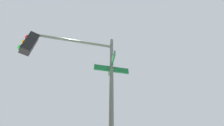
# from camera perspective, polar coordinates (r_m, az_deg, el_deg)

# --- Properties ---
(traffic_signal_near) EXTENTS (1.63, 3.18, 5.56)m
(traffic_signal_near) POSITION_cam_1_polar(r_m,az_deg,el_deg) (4.10, -17.21, -1.94)
(traffic_signal_near) COLOR #474C47
(traffic_signal_near) RESTS_ON ground_plane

